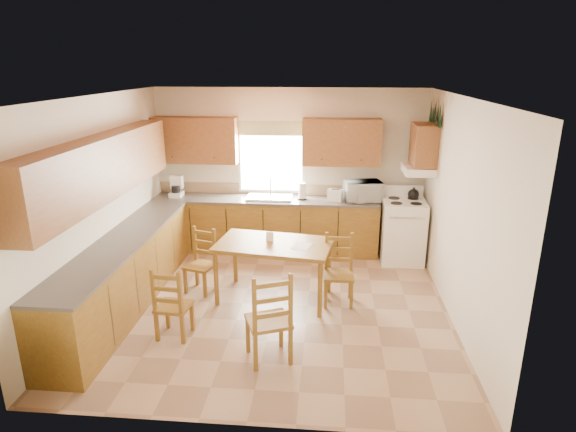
# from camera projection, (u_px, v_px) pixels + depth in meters

# --- Properties ---
(floor) EXTENTS (4.50, 4.50, 0.00)m
(floor) POSITION_uv_depth(u_px,v_px,m) (275.00, 305.00, 6.40)
(floor) COLOR tan
(floor) RESTS_ON ground
(ceiling) EXTENTS (4.50, 4.50, 0.00)m
(ceiling) POSITION_uv_depth(u_px,v_px,m) (273.00, 96.00, 5.58)
(ceiling) COLOR brown
(ceiling) RESTS_ON floor
(wall_left) EXTENTS (4.50, 4.50, 0.00)m
(wall_left) POSITION_uv_depth(u_px,v_px,m) (100.00, 203.00, 6.18)
(wall_left) COLOR beige
(wall_left) RESTS_ON floor
(wall_right) EXTENTS (4.50, 4.50, 0.00)m
(wall_right) POSITION_uv_depth(u_px,v_px,m) (459.00, 212.00, 5.81)
(wall_right) COLOR beige
(wall_right) RESTS_ON floor
(wall_back) EXTENTS (4.50, 4.50, 0.00)m
(wall_back) POSITION_uv_depth(u_px,v_px,m) (289.00, 170.00, 8.13)
(wall_back) COLOR beige
(wall_back) RESTS_ON floor
(wall_front) EXTENTS (4.50, 4.50, 0.00)m
(wall_front) POSITION_uv_depth(u_px,v_px,m) (242.00, 288.00, 3.86)
(wall_front) COLOR beige
(wall_front) RESTS_ON floor
(lower_cab_back) EXTENTS (3.75, 0.60, 0.88)m
(lower_cab_back) POSITION_uv_depth(u_px,v_px,m) (266.00, 226.00, 8.15)
(lower_cab_back) COLOR brown
(lower_cab_back) RESTS_ON floor
(lower_cab_left) EXTENTS (0.60, 3.60, 0.88)m
(lower_cab_left) POSITION_uv_depth(u_px,v_px,m) (125.00, 274.00, 6.29)
(lower_cab_left) COLOR brown
(lower_cab_left) RESTS_ON floor
(counter_back) EXTENTS (3.75, 0.63, 0.04)m
(counter_back) POSITION_uv_depth(u_px,v_px,m) (265.00, 200.00, 8.01)
(counter_back) COLOR #504944
(counter_back) RESTS_ON lower_cab_back
(counter_left) EXTENTS (0.63, 3.60, 0.04)m
(counter_left) POSITION_uv_depth(u_px,v_px,m) (122.00, 241.00, 6.15)
(counter_left) COLOR #504944
(counter_left) RESTS_ON lower_cab_left
(backsplash) EXTENTS (3.75, 0.01, 0.18)m
(backsplash) POSITION_uv_depth(u_px,v_px,m) (267.00, 189.00, 8.25)
(backsplash) COLOR #977D5C
(backsplash) RESTS_ON counter_back
(upper_cab_back_left) EXTENTS (1.41, 0.33, 0.75)m
(upper_cab_back_left) POSITION_uv_depth(u_px,v_px,m) (195.00, 140.00, 7.95)
(upper_cab_back_left) COLOR brown
(upper_cab_back_left) RESTS_ON wall_back
(upper_cab_back_right) EXTENTS (1.25, 0.33, 0.75)m
(upper_cab_back_right) POSITION_uv_depth(u_px,v_px,m) (342.00, 142.00, 7.75)
(upper_cab_back_right) COLOR brown
(upper_cab_back_right) RESTS_ON wall_back
(upper_cab_left) EXTENTS (0.33, 3.60, 0.75)m
(upper_cab_left) POSITION_uv_depth(u_px,v_px,m) (103.00, 167.00, 5.87)
(upper_cab_left) COLOR brown
(upper_cab_left) RESTS_ON wall_left
(upper_cab_stove) EXTENTS (0.33, 0.62, 0.62)m
(upper_cab_stove) POSITION_uv_depth(u_px,v_px,m) (424.00, 145.00, 7.22)
(upper_cab_stove) COLOR brown
(upper_cab_stove) RESTS_ON wall_right
(range_hood) EXTENTS (0.44, 0.62, 0.12)m
(range_hood) POSITION_uv_depth(u_px,v_px,m) (418.00, 169.00, 7.34)
(range_hood) COLOR white
(range_hood) RESTS_ON wall_right
(window_frame) EXTENTS (1.13, 0.02, 1.18)m
(window_frame) POSITION_uv_depth(u_px,v_px,m) (271.00, 158.00, 8.06)
(window_frame) COLOR white
(window_frame) RESTS_ON wall_back
(window_pane) EXTENTS (1.05, 0.01, 1.10)m
(window_pane) POSITION_uv_depth(u_px,v_px,m) (271.00, 158.00, 8.06)
(window_pane) COLOR white
(window_pane) RESTS_ON wall_back
(window_valance) EXTENTS (1.19, 0.01, 0.24)m
(window_valance) POSITION_uv_depth(u_px,v_px,m) (271.00, 128.00, 7.88)
(window_valance) COLOR #527137
(window_valance) RESTS_ON wall_back
(sink_basin) EXTENTS (0.75, 0.45, 0.04)m
(sink_basin) POSITION_uv_depth(u_px,v_px,m) (270.00, 197.00, 7.99)
(sink_basin) COLOR silver
(sink_basin) RESTS_ON counter_back
(pine_decal_a) EXTENTS (0.22, 0.22, 0.36)m
(pine_decal_a) POSITION_uv_depth(u_px,v_px,m) (440.00, 115.00, 6.76)
(pine_decal_a) COLOR black
(pine_decal_a) RESTS_ON wall_right
(pine_decal_b) EXTENTS (0.22, 0.22, 0.36)m
(pine_decal_b) POSITION_uv_depth(u_px,v_px,m) (436.00, 110.00, 7.05)
(pine_decal_b) COLOR black
(pine_decal_b) RESTS_ON wall_right
(pine_decal_c) EXTENTS (0.22, 0.22, 0.36)m
(pine_decal_c) POSITION_uv_depth(u_px,v_px,m) (431.00, 110.00, 7.37)
(pine_decal_c) COLOR black
(pine_decal_c) RESTS_ON wall_right
(stove) EXTENTS (0.68, 0.70, 0.98)m
(stove) POSITION_uv_depth(u_px,v_px,m) (403.00, 232.00, 7.71)
(stove) COLOR white
(stove) RESTS_ON floor
(coffeemaker) EXTENTS (0.28, 0.31, 0.38)m
(coffeemaker) POSITION_uv_depth(u_px,v_px,m) (176.00, 186.00, 8.06)
(coffeemaker) COLOR white
(coffeemaker) RESTS_ON counter_back
(paper_towel) EXTENTS (0.15, 0.15, 0.28)m
(paper_towel) POSITION_uv_depth(u_px,v_px,m) (302.00, 191.00, 7.91)
(paper_towel) COLOR white
(paper_towel) RESTS_ON counter_back
(toaster) EXTENTS (0.26, 0.20, 0.19)m
(toaster) POSITION_uv_depth(u_px,v_px,m) (335.00, 195.00, 7.83)
(toaster) COLOR white
(toaster) RESTS_ON counter_back
(microwave) EXTENTS (0.61, 0.49, 0.32)m
(microwave) POSITION_uv_depth(u_px,v_px,m) (363.00, 191.00, 7.82)
(microwave) COLOR white
(microwave) RESTS_ON counter_back
(dining_table) EXTENTS (1.61, 1.07, 0.80)m
(dining_table) POSITION_uv_depth(u_px,v_px,m) (274.00, 271.00, 6.47)
(dining_table) COLOR brown
(dining_table) RESTS_ON floor
(chair_near_left) EXTENTS (0.41, 0.39, 0.89)m
(chair_near_left) POSITION_uv_depth(u_px,v_px,m) (173.00, 302.00, 5.55)
(chair_near_left) COLOR brown
(chair_near_left) RESTS_ON floor
(chair_near_right) EXTENTS (0.57, 0.55, 1.05)m
(chair_near_right) POSITION_uv_depth(u_px,v_px,m) (268.00, 315.00, 5.09)
(chair_near_right) COLOR brown
(chair_near_right) RESTS_ON floor
(chair_far_left) EXTENTS (0.46, 0.45, 0.89)m
(chair_far_left) POSITION_uv_depth(u_px,v_px,m) (200.00, 262.00, 6.66)
(chair_far_left) COLOR brown
(chair_far_left) RESTS_ON floor
(chair_far_right) EXTENTS (0.40, 0.38, 0.93)m
(chair_far_right) POSITION_uv_depth(u_px,v_px,m) (339.00, 271.00, 6.31)
(chair_far_right) COLOR brown
(chair_far_right) RESTS_ON floor
(table_paper) EXTENTS (0.28, 0.33, 0.00)m
(table_paper) POSITION_uv_depth(u_px,v_px,m) (302.00, 246.00, 6.24)
(table_paper) COLOR white
(table_paper) RESTS_ON dining_table
(table_card) EXTENTS (0.10, 0.03, 0.13)m
(table_card) POSITION_uv_depth(u_px,v_px,m) (270.00, 237.00, 6.40)
(table_card) COLOR white
(table_card) RESTS_ON dining_table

